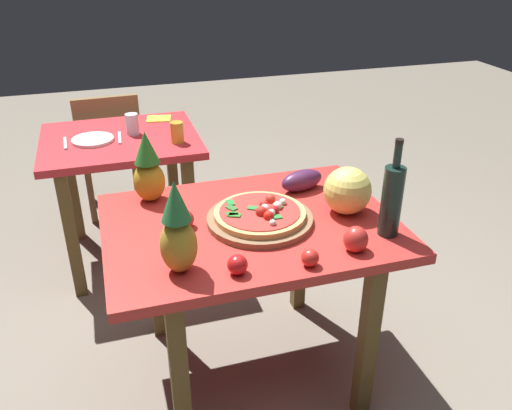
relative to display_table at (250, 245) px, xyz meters
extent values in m
plane|color=gray|center=(0.00, 0.00, -0.65)|extent=(10.00, 10.00, 0.00)
cube|color=brown|center=(-0.36, -0.36, -0.29)|extent=(0.06, 0.06, 0.72)
cube|color=brown|center=(0.36, -0.36, -0.29)|extent=(0.06, 0.06, 0.72)
cube|color=brown|center=(-0.36, 0.36, -0.29)|extent=(0.06, 0.06, 0.72)
cube|color=brown|center=(0.36, 0.36, -0.29)|extent=(0.06, 0.06, 0.72)
cube|color=red|center=(0.00, 0.00, 0.08)|extent=(1.12, 0.82, 0.04)
cube|color=brown|center=(-0.72, 0.79, -0.29)|extent=(0.06, 0.06, 0.72)
cube|color=brown|center=(-0.11, 0.79, -0.29)|extent=(0.06, 0.06, 0.72)
cube|color=brown|center=(-0.72, 1.41, -0.29)|extent=(0.06, 0.06, 0.72)
cube|color=brown|center=(-0.11, 1.41, -0.29)|extent=(0.06, 0.06, 0.72)
cube|color=red|center=(-0.42, 1.10, 0.08)|extent=(0.84, 0.72, 0.04)
cube|color=brown|center=(-0.31, 1.93, -0.45)|extent=(0.04, 0.04, 0.41)
cube|color=brown|center=(-0.64, 1.92, -0.45)|extent=(0.04, 0.04, 0.41)
cube|color=brown|center=(-0.30, 1.60, -0.45)|extent=(0.04, 0.04, 0.41)
cube|color=brown|center=(-0.63, 1.59, -0.45)|extent=(0.04, 0.04, 0.41)
cube|color=brown|center=(-0.47, 1.76, -0.22)|extent=(0.41, 0.41, 0.04)
cube|color=olive|center=(-0.46, 1.58, 0.00)|extent=(0.40, 0.05, 0.40)
cylinder|color=brown|center=(0.03, -0.01, 0.12)|extent=(0.41, 0.41, 0.02)
cylinder|color=#E5A461|center=(0.03, -0.01, 0.14)|extent=(0.35, 0.35, 0.02)
cylinder|color=red|center=(0.03, -0.01, 0.15)|extent=(0.31, 0.31, 0.00)
sphere|color=red|center=(0.10, 0.05, 0.16)|extent=(0.04, 0.04, 0.04)
sphere|color=red|center=(0.05, -0.08, 0.16)|extent=(0.04, 0.04, 0.04)
sphere|color=red|center=(0.08, -0.04, 0.16)|extent=(0.04, 0.04, 0.04)
sphere|color=red|center=(0.06, -0.06, 0.16)|extent=(0.03, 0.03, 0.03)
sphere|color=red|center=(0.03, -0.04, 0.16)|extent=(0.04, 0.04, 0.04)
sphere|color=red|center=(0.06, 0.01, 0.16)|extent=(0.03, 0.03, 0.03)
cube|color=#2E702E|center=(-0.06, 0.03, 0.16)|extent=(0.05, 0.05, 0.00)
cube|color=#2E7029|center=(0.11, -0.01, 0.16)|extent=(0.05, 0.04, 0.00)
cube|color=#298238|center=(0.07, -0.08, 0.16)|extent=(0.04, 0.03, 0.00)
cube|color=#2B7F38|center=(0.02, 0.01, 0.16)|extent=(0.05, 0.05, 0.00)
cube|color=#32832B|center=(-0.07, -0.03, 0.16)|extent=(0.05, 0.04, 0.00)
cube|color=#227824|center=(-0.07, -0.01, 0.16)|extent=(0.05, 0.03, 0.00)
cube|color=#258035|center=(-0.06, 0.08, 0.16)|extent=(0.03, 0.04, 0.00)
sphere|color=white|center=(0.10, -0.02, 0.16)|extent=(0.04, 0.04, 0.04)
sphere|color=white|center=(0.05, -0.13, 0.16)|extent=(0.03, 0.03, 0.03)
sphere|color=#E3F6D0|center=(0.07, -0.06, 0.16)|extent=(0.03, 0.03, 0.03)
sphere|color=white|center=(0.14, 0.01, 0.16)|extent=(0.03, 0.03, 0.03)
sphere|color=white|center=(0.05, -0.02, 0.16)|extent=(0.03, 0.03, 0.03)
cylinder|color=#162C24|center=(0.46, -0.23, 0.24)|extent=(0.08, 0.08, 0.27)
cylinder|color=#162C24|center=(0.46, -0.23, 0.41)|extent=(0.03, 0.03, 0.09)
cylinder|color=black|center=(0.46, -0.23, 0.47)|extent=(0.03, 0.03, 0.02)
ellipsoid|color=#BA8F21|center=(-0.34, 0.30, 0.19)|extent=(0.13, 0.13, 0.17)
cone|color=#287626|center=(-0.34, 0.30, 0.34)|extent=(0.10, 0.10, 0.13)
ellipsoid|color=#B0922D|center=(-0.31, -0.24, 0.20)|extent=(0.12, 0.12, 0.19)
cone|color=#276F39|center=(-0.31, -0.24, 0.36)|extent=(0.10, 0.10, 0.14)
sphere|color=#EAD966|center=(0.39, -0.03, 0.20)|extent=(0.19, 0.19, 0.19)
ellipsoid|color=red|center=(0.30, -0.30, 0.15)|extent=(0.09, 0.09, 0.10)
ellipsoid|color=#4F244B|center=(0.29, 0.21, 0.15)|extent=(0.22, 0.13, 0.09)
sphere|color=red|center=(-0.14, -0.32, 0.14)|extent=(0.07, 0.07, 0.07)
sphere|color=red|center=(0.11, -0.34, 0.13)|extent=(0.06, 0.06, 0.06)
sphere|color=red|center=(-0.24, 0.03, 0.14)|extent=(0.07, 0.07, 0.07)
cylinder|color=gold|center=(-0.13, 0.93, 0.16)|extent=(0.07, 0.07, 0.11)
cylinder|color=silver|center=(-0.34, 1.13, 0.16)|extent=(0.07, 0.07, 0.11)
cylinder|color=white|center=(-0.56, 1.08, 0.11)|extent=(0.22, 0.22, 0.02)
cube|color=silver|center=(-0.70, 1.08, 0.11)|extent=(0.02, 0.18, 0.01)
cube|color=silver|center=(-0.42, 1.08, 0.11)|extent=(0.02, 0.18, 0.01)
cube|color=yellow|center=(-0.17, 1.35, 0.11)|extent=(0.16, 0.14, 0.01)
camera|label=1|loc=(-0.50, -1.71, 1.11)|focal=37.20mm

